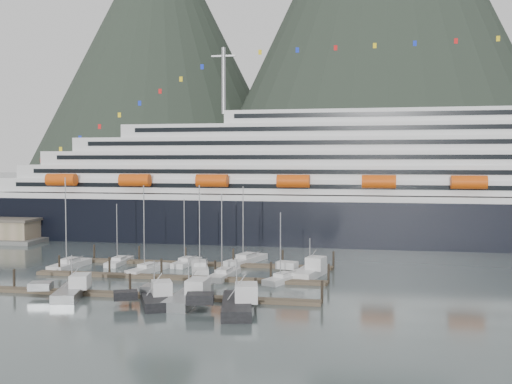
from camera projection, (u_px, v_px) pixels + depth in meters
ground at (202, 284)px, 91.57m from camera, size 1600.00×1600.00×0.00m
mountains at (396, 28)px, 650.81m from camera, size 870.00×440.00×420.00m
cruise_ship at (391, 190)px, 139.29m from camera, size 210.00×30.40×50.30m
dock_near at (148, 295)px, 82.70m from camera, size 48.18×2.28×3.20m
dock_mid at (178, 277)px, 95.46m from camera, size 48.18×2.28×3.20m
dock_far at (200, 263)px, 108.22m from camera, size 48.18×2.28×3.20m
sailboat_a at (70, 265)px, 105.25m from camera, size 3.64×10.20×16.52m
sailboat_b at (148, 269)px, 101.43m from camera, size 4.94×9.92×15.18m
sailboat_c at (224, 275)px, 96.39m from camera, size 3.65×9.70×14.09m
sailboat_d at (199, 268)px, 103.15m from camera, size 6.09×11.67×15.19m
sailboat_e at (119, 262)px, 109.22m from camera, size 2.51×8.90×11.46m
sailboat_f at (186, 263)px, 108.14m from camera, size 3.55×8.74×12.44m
sailboat_g at (246, 260)px, 110.64m from camera, size 6.32×12.10×14.74m
sailboat_h at (283, 279)px, 93.14m from camera, size 5.71×8.75×11.36m
trawler_a at (71, 290)px, 83.84m from camera, size 8.84×11.76×6.19m
trawler_b at (154, 298)px, 78.63m from camera, size 8.74×10.21×6.32m
trawler_c at (188, 295)px, 80.29m from camera, size 9.01×12.82×6.48m
trawler_d at (236, 304)px, 75.17m from camera, size 9.46×12.56×7.20m
trawler_e at (309, 271)px, 97.72m from camera, size 8.73×11.10×6.86m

